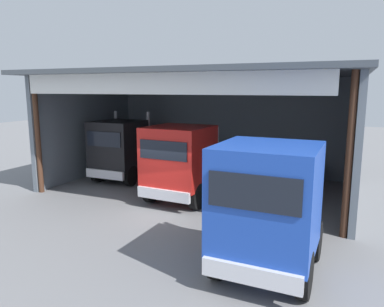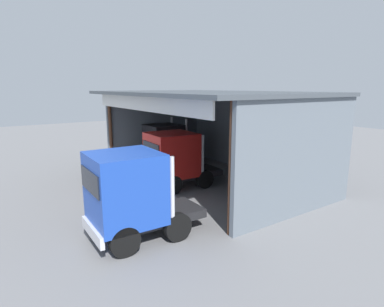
{
  "view_description": "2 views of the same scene",
  "coord_description": "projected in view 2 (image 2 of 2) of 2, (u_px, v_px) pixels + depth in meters",
  "views": [
    {
      "loc": [
        6.67,
        -12.47,
        4.92
      ],
      "look_at": [
        0.0,
        2.85,
        1.92
      ],
      "focal_mm": 34.03,
      "sensor_mm": 36.0,
      "label": 1
    },
    {
      "loc": [
        15.91,
        -8.01,
        5.98
      ],
      "look_at": [
        0.0,
        2.85,
        1.92
      ],
      "focal_mm": 29.72,
      "sensor_mm": 36.0,
      "label": 2
    }
  ],
  "objects": [
    {
      "name": "ground_plane",
      "position": [
        152.0,
        191.0,
        18.51
      ],
      "size": [
        80.0,
        80.0,
        0.0
      ],
      "primitive_type": "plane",
      "color": "slate",
      "rests_on": "ground"
    },
    {
      "name": "workshop_shed",
      "position": [
        217.0,
        120.0,
        20.37
      ],
      "size": [
        14.56,
        9.33,
        5.7
      ],
      "color": "slate",
      "rests_on": "ground"
    },
    {
      "name": "truck_black_center_bay",
      "position": [
        166.0,
        145.0,
        23.73
      ],
      "size": [
        2.5,
        4.28,
        3.67
      ],
      "rotation": [
        0.0,
        0.0,
        3.14
      ],
      "color": "black",
      "rests_on": "ground"
    },
    {
      "name": "truck_red_center_right_bay",
      "position": [
        175.0,
        158.0,
        18.98
      ],
      "size": [
        2.74,
        4.66,
        3.34
      ],
      "rotation": [
        0.0,
        0.0,
        3.09
      ],
      "color": "red",
      "rests_on": "ground"
    },
    {
      "name": "truck_blue_left_bay",
      "position": [
        131.0,
        194.0,
        12.35
      ],
      "size": [
        2.66,
        4.66,
        3.55
      ],
      "rotation": [
        0.0,
        0.0,
        3.12
      ],
      "color": "#1E47B7",
      "rests_on": "ground"
    },
    {
      "name": "oil_drum",
      "position": [
        291.0,
        181.0,
        18.89
      ],
      "size": [
        0.58,
        0.58,
        0.93
      ],
      "primitive_type": "cylinder",
      "color": "#194CB2",
      "rests_on": "ground"
    },
    {
      "name": "tool_cart",
      "position": [
        299.0,
        185.0,
        18.03
      ],
      "size": [
        0.9,
        0.6,
        1.0
      ],
      "primitive_type": "cube",
      "color": "red",
      "rests_on": "ground"
    },
    {
      "name": "traffic_cone",
      "position": [
        153.0,
        212.0,
        14.79
      ],
      "size": [
        0.36,
        0.36,
        0.56
      ],
      "primitive_type": "cone",
      "color": "orange",
      "rests_on": "ground"
    }
  ]
}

